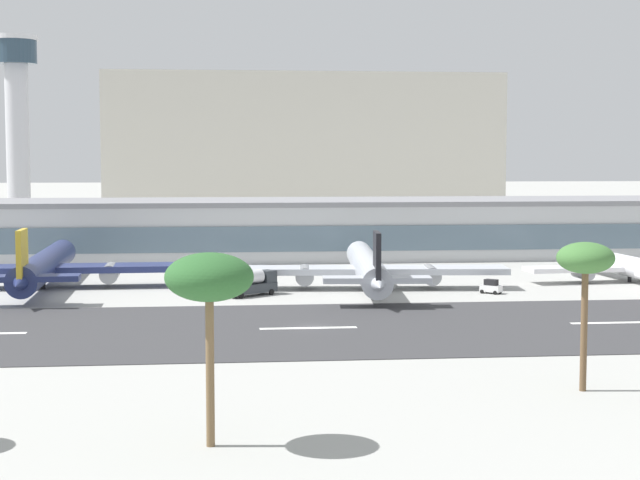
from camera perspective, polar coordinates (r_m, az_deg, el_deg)
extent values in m
plane|color=#A8A8A3|center=(125.21, -0.49, -4.94)|extent=(1400.00, 1400.00, 0.00)
cube|color=#38383A|center=(123.95, -0.44, -5.02)|extent=(800.00, 39.41, 0.08)
cube|color=white|center=(123.90, -0.67, -5.01)|extent=(12.00, 1.20, 0.01)
cube|color=white|center=(133.25, 16.46, -4.51)|extent=(12.00, 1.20, 0.01)
cube|color=#B7BABC|center=(211.08, 0.38, 0.54)|extent=(179.25, 27.61, 11.10)
cube|color=slate|center=(197.30, 0.82, 0.08)|extent=(173.87, 0.30, 4.99)
cube|color=gray|center=(210.72, 0.38, 2.18)|extent=(181.04, 27.88, 1.00)
cylinder|color=silver|center=(262.63, -16.74, 4.75)|extent=(5.70, 5.70, 43.94)
cylinder|color=#2D4251|center=(263.88, -16.87, 10.16)|extent=(10.33, 10.33, 5.77)
cylinder|color=silver|center=(264.24, -16.89, 10.91)|extent=(11.16, 11.16, 1.20)
cube|color=beige|center=(333.54, -1.01, 5.22)|extent=(126.69, 39.86, 47.47)
cylinder|color=navy|center=(168.26, -15.33, -1.40)|extent=(5.65, 45.91, 4.58)
sphere|color=navy|center=(190.86, -14.36, -0.66)|extent=(4.35, 4.35, 4.35)
cone|color=navy|center=(145.77, -16.61, -2.35)|extent=(4.31, 8.34, 4.12)
cube|color=navy|center=(167.41, -15.37, -1.58)|extent=(46.47, 7.95, 1.01)
cylinder|color=gray|center=(166.32, -11.81, -1.83)|extent=(3.13, 6.48, 2.98)
cube|color=navy|center=(147.51, -16.49, -2.09)|extent=(15.84, 4.15, 0.81)
cube|color=gold|center=(147.17, -16.52, -0.85)|extent=(0.88, 6.20, 7.33)
cylinder|color=black|center=(166.34, -15.42, -2.48)|extent=(0.82, 0.82, 1.26)
cylinder|color=silver|center=(161.36, 2.69, -1.52)|extent=(8.09, 44.89, 4.47)
sphere|color=silver|center=(183.54, 2.22, -0.76)|extent=(4.24, 4.24, 4.24)
cone|color=silver|center=(139.23, 3.30, -2.53)|extent=(4.66, 8.34, 4.02)
cube|color=silver|center=(160.52, 2.71, -1.71)|extent=(44.98, 10.31, 0.98)
cylinder|color=gray|center=(161.60, 6.26, -1.97)|extent=(3.40, 6.47, 2.90)
cylinder|color=gray|center=(160.25, -0.88, -2.00)|extent=(3.40, 6.47, 2.90)
cube|color=silver|center=(140.95, 3.25, -2.25)|extent=(15.41, 4.91, 0.79)
cube|color=black|center=(140.60, 3.25, -0.99)|extent=(1.20, 6.07, 7.15)
cylinder|color=black|center=(159.48, 2.74, -2.62)|extent=(0.80, 0.80, 1.23)
cylinder|color=white|center=(178.00, 16.89, -1.38)|extent=(6.45, 35.06, 3.49)
sphere|color=white|center=(193.54, 14.50, -0.84)|extent=(3.31, 3.31, 3.31)
cube|color=white|center=(177.42, 16.99, -1.51)|extent=(35.68, 8.23, 0.77)
cylinder|color=gray|center=(173.94, 14.66, -1.78)|extent=(2.68, 5.06, 2.27)
cylinder|color=black|center=(176.71, 17.13, -2.15)|extent=(0.63, 0.63, 0.96)
cube|color=white|center=(157.33, 9.67, -2.72)|extent=(3.44, 3.34, 1.00)
cube|color=black|center=(157.21, 9.67, -2.38)|extent=(2.28, 2.24, 0.90)
cylinder|color=black|center=(156.19, 9.90, -2.96)|extent=(0.63, 0.61, 0.60)
cylinder|color=black|center=(157.61, 10.16, -2.90)|extent=(0.63, 0.61, 0.60)
cylinder|color=black|center=(157.20, 9.17, -2.90)|extent=(0.63, 0.61, 0.60)
cylinder|color=black|center=(158.61, 9.43, -2.84)|extent=(0.63, 0.61, 0.60)
cube|color=#2D3338|center=(152.86, -3.93, -2.75)|extent=(8.31, 7.27, 1.40)
cylinder|color=silver|center=(152.00, -4.23, -2.13)|extent=(5.85, 5.21, 2.10)
cube|color=#2D3338|center=(154.73, -3.02, -2.06)|extent=(3.08, 3.14, 1.80)
cylinder|color=black|center=(153.88, -2.77, -2.96)|extent=(0.88, 0.77, 0.90)
cylinder|color=black|center=(155.83, -3.40, -2.86)|extent=(0.88, 0.77, 0.90)
cylinder|color=black|center=(150.09, -4.49, -3.16)|extent=(0.88, 0.77, 0.90)
cylinder|color=black|center=(152.09, -5.11, -3.06)|extent=(0.88, 0.77, 0.90)
cylinder|color=brown|center=(93.61, 14.74, -4.66)|extent=(0.60, 0.60, 12.08)
ellipsoid|color=#427538|center=(92.83, 14.82, -0.98)|extent=(5.15, 5.15, 2.83)
cylinder|color=brown|center=(73.88, -6.25, -6.90)|extent=(0.62, 0.62, 12.45)
ellipsoid|color=#2D602D|center=(72.88, -6.30, -2.10)|extent=(6.45, 6.45, 3.55)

